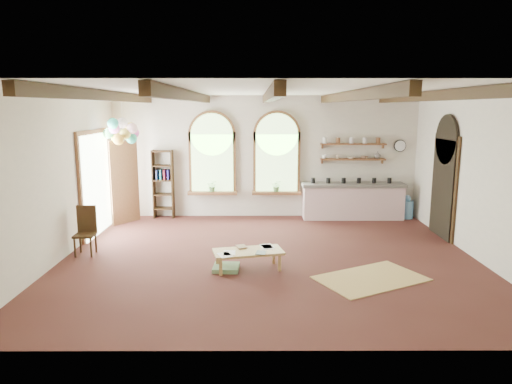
{
  "coord_description": "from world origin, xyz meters",
  "views": [
    {
      "loc": [
        -0.29,
        -8.56,
        2.89
      ],
      "look_at": [
        -0.26,
        0.6,
        1.19
      ],
      "focal_mm": 32.0,
      "sensor_mm": 36.0,
      "label": 1
    }
  ],
  "objects_px": {
    "coffee_table": "(248,253)",
    "balloon_cluster": "(122,131)",
    "kitchen_counter": "(353,201)",
    "side_chair": "(86,241)"
  },
  "relations": [
    {
      "from": "coffee_table",
      "to": "balloon_cluster",
      "type": "xyz_separation_m",
      "value": [
        -3.01,
        2.98,
        2.02
      ]
    },
    {
      "from": "coffee_table",
      "to": "balloon_cluster",
      "type": "relative_size",
      "value": 1.15
    },
    {
      "from": "side_chair",
      "to": "balloon_cluster",
      "type": "bearing_deg",
      "value": 83.44
    },
    {
      "from": "coffee_table",
      "to": "side_chair",
      "type": "bearing_deg",
      "value": 165.03
    },
    {
      "from": "balloon_cluster",
      "to": "side_chair",
      "type": "bearing_deg",
      "value": -96.56
    },
    {
      "from": "kitchen_counter",
      "to": "balloon_cluster",
      "type": "relative_size",
      "value": 2.31
    },
    {
      "from": "balloon_cluster",
      "to": "coffee_table",
      "type": "bearing_deg",
      "value": -44.71
    },
    {
      "from": "kitchen_counter",
      "to": "coffee_table",
      "type": "bearing_deg",
      "value": -124.86
    },
    {
      "from": "coffee_table",
      "to": "side_chair",
      "type": "height_order",
      "value": "side_chair"
    },
    {
      "from": "kitchen_counter",
      "to": "side_chair",
      "type": "xyz_separation_m",
      "value": [
        -5.95,
        -3.01,
        -0.2
      ]
    }
  ]
}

